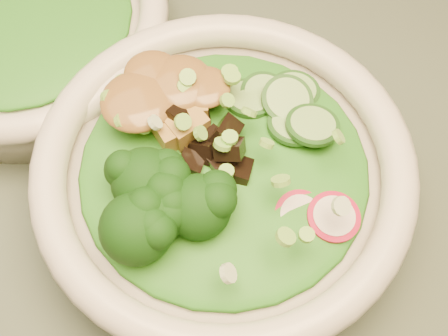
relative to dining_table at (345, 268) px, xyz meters
name	(u,v)px	position (x,y,z in m)	size (l,w,h in m)	color
dining_table	(345,268)	(0.00, 0.00, 0.00)	(1.20, 0.80, 0.75)	black
salad_bowl	(224,180)	(-0.11, 0.06, 0.16)	(0.29, 0.29, 0.08)	silver
side_bowl	(24,29)	(-0.23, 0.26, 0.15)	(0.27, 0.27, 0.07)	silver
lettuce_bed	(224,167)	(-0.11, 0.06, 0.18)	(0.22, 0.22, 0.03)	#1E6B16
side_lettuce	(18,15)	(-0.23, 0.26, 0.17)	(0.18, 0.18, 0.02)	#1E6B16
broccoli_florets	(162,223)	(-0.17, 0.02, 0.20)	(0.09, 0.08, 0.05)	black
radish_slices	(303,220)	(-0.07, 0.00, 0.18)	(0.12, 0.04, 0.02)	#A10C2E
cucumber_slices	(285,100)	(-0.05, 0.09, 0.19)	(0.08, 0.08, 0.04)	#8DC76F
mushroom_heap	(211,147)	(-0.11, 0.07, 0.19)	(0.08, 0.08, 0.04)	black
tofu_cubes	(159,106)	(-0.14, 0.12, 0.19)	(0.10, 0.06, 0.04)	olive
peanut_sauce	(157,96)	(-0.14, 0.12, 0.21)	(0.08, 0.06, 0.02)	brown
scallion_garnish	(224,150)	(-0.11, 0.06, 0.21)	(0.21, 0.21, 0.03)	#76BA41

